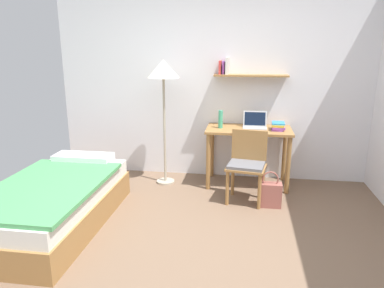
# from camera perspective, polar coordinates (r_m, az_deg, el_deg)

# --- Properties ---
(ground_plane) EXTENTS (5.28, 5.28, 0.00)m
(ground_plane) POSITION_cam_1_polar(r_m,az_deg,el_deg) (3.40, 0.92, -16.34)
(ground_plane) COLOR brown
(wall_back) EXTENTS (4.40, 0.27, 2.60)m
(wall_back) POSITION_cam_1_polar(r_m,az_deg,el_deg) (4.94, 4.20, 9.59)
(wall_back) COLOR white
(wall_back) RESTS_ON ground_plane
(bed) EXTENTS (0.99, 1.88, 0.54)m
(bed) POSITION_cam_1_polar(r_m,az_deg,el_deg) (3.97, -20.91, -8.71)
(bed) COLOR #9E703D
(bed) RESTS_ON ground_plane
(desk) EXTENTS (1.08, 0.58, 0.76)m
(desk) POSITION_cam_1_polar(r_m,az_deg,el_deg) (4.72, 8.89, 0.79)
(desk) COLOR #9E703D
(desk) RESTS_ON ground_plane
(desk_chair) EXTENTS (0.49, 0.45, 0.83)m
(desk_chair) POSITION_cam_1_polar(r_m,az_deg,el_deg) (4.26, 8.69, -2.87)
(desk_chair) COLOR #9E703D
(desk_chair) RESTS_ON ground_plane
(standing_lamp) EXTENTS (0.40, 0.40, 1.62)m
(standing_lamp) POSITION_cam_1_polar(r_m,az_deg,el_deg) (4.61, -4.54, 10.74)
(standing_lamp) COLOR #B2A893
(standing_lamp) RESTS_ON ground_plane
(laptop) EXTENTS (0.30, 0.22, 0.21)m
(laptop) POSITION_cam_1_polar(r_m,az_deg,el_deg) (4.75, 9.88, 3.21)
(laptop) COLOR #B7BABF
(laptop) RESTS_ON desk
(water_bottle) EXTENTS (0.06, 0.06, 0.23)m
(water_bottle) POSITION_cam_1_polar(r_m,az_deg,el_deg) (4.65, 4.53, 3.92)
(water_bottle) COLOR #42A87F
(water_bottle) RESTS_ON desk
(book_stack) EXTENTS (0.17, 0.25, 0.10)m
(book_stack) POSITION_cam_1_polar(r_m,az_deg,el_deg) (4.68, 13.42, 2.76)
(book_stack) COLOR purple
(book_stack) RESTS_ON desk
(handbag) EXTENTS (0.26, 0.13, 0.42)m
(handbag) POSITION_cam_1_polar(r_m,az_deg,el_deg) (4.25, 12.15, -7.73)
(handbag) COLOR #99564C
(handbag) RESTS_ON ground_plane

